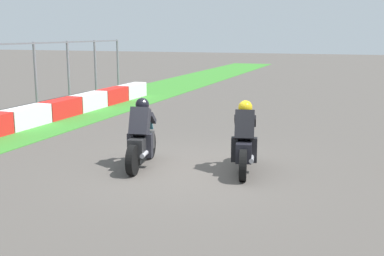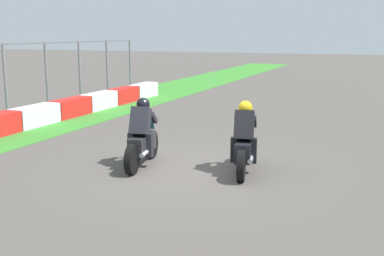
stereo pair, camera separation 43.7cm
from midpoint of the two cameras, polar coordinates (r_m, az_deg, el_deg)
The scene contains 3 objects.
ground_plane at distance 10.51m, azimuth -1.98°, elevation -4.88°, with size 120.00×120.00×0.00m, color #514B46.
rider_lane_a at distance 10.24m, azimuth 5.01°, elevation -1.74°, with size 2.03×0.64×1.51m.
rider_lane_b at distance 10.67m, azimuth -7.16°, elevation -1.26°, with size 2.03×0.61×1.51m.
Camera 1 is at (-9.46, -3.52, 2.91)m, focal length 45.16 mm.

